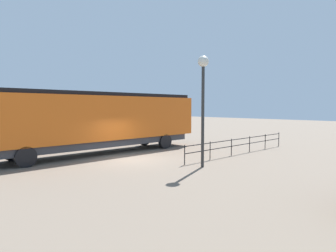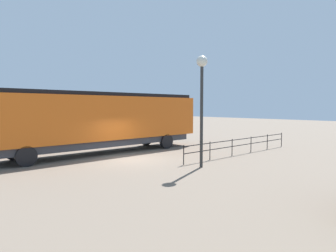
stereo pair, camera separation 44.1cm
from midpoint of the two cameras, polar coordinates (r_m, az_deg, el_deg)
ground_plane at (r=17.44m, az=-7.79°, el=-6.64°), size 120.00×120.00×0.00m
locomotive at (r=20.05m, az=-13.02°, el=1.29°), size 2.83×15.48×4.11m
lamp_post at (r=15.00m, az=6.14°, el=8.12°), size 0.57×0.57×5.77m
platform_fence at (r=19.95m, az=13.68°, el=-3.29°), size 0.05×11.09×1.09m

